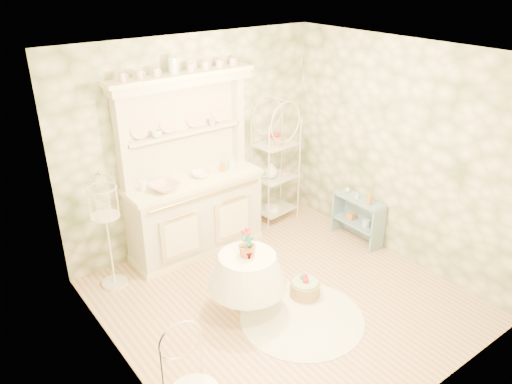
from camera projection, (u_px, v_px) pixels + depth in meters
floor at (283, 299)px, 5.62m from camera, size 3.60×3.60×0.00m
ceiling at (290, 55)px, 4.47m from camera, size 3.60×3.60×0.00m
wall_left at (117, 247)px, 4.07m from camera, size 3.60×3.60×0.00m
wall_right at (399, 153)px, 6.03m from camera, size 3.60×3.60×0.00m
wall_back at (195, 143)px, 6.35m from camera, size 3.60×3.60×0.00m
wall_front at (440, 272)px, 3.75m from camera, size 3.60×3.60×0.00m
kitchen_dresser at (193, 168)px, 6.12m from camera, size 1.87×0.61×2.29m
bakers_rack at (275, 161)px, 7.00m from camera, size 0.61×0.47×1.81m
side_shelf at (358, 219)px, 6.69m from camera, size 0.30×0.74×0.63m
round_table at (248, 285)px, 5.28m from camera, size 0.72×0.72×0.70m
birdcage_stand at (108, 235)px, 5.60m from camera, size 0.35×0.35×1.34m
floor_basket at (305, 289)px, 5.63m from camera, size 0.41×0.41×0.20m
lace_rug at (302, 318)px, 5.32m from camera, size 1.76×1.76×0.01m
bowl_floral at (165, 190)px, 5.87m from camera, size 0.40×0.40×0.08m
bowl_white at (201, 176)px, 6.23m from camera, size 0.29×0.29×0.07m
cup_left at (157, 135)px, 5.82m from camera, size 0.14×0.14×0.09m
cup_right at (212, 123)px, 6.26m from camera, size 0.10×0.10×0.09m
potted_geranium at (248, 247)px, 5.02m from camera, size 0.16×0.12×0.27m
bottle_amber at (369, 199)px, 6.40m from camera, size 0.08×0.08×0.18m
bottle_blue at (357, 196)px, 6.56m from camera, size 0.06×0.06×0.10m
bottle_glass at (347, 190)px, 6.73m from camera, size 0.09×0.09×0.10m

